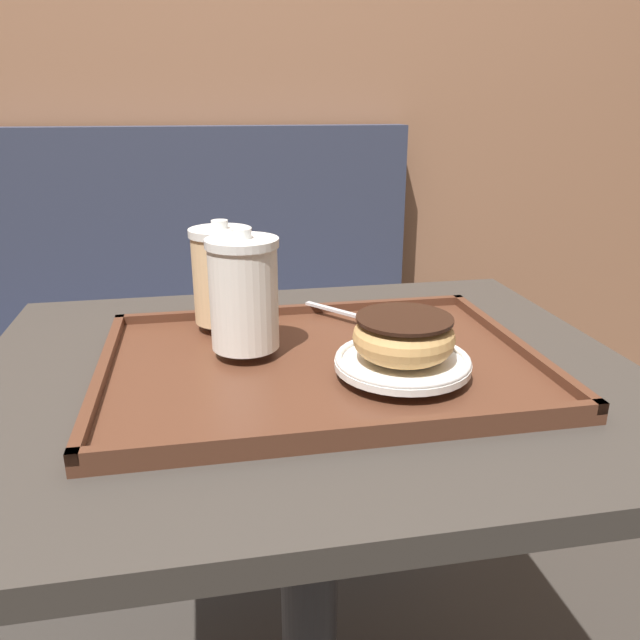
{
  "coord_description": "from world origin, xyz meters",
  "views": [
    {
      "loc": [
        -0.12,
        -0.7,
        1.06
      ],
      "look_at": [
        0.01,
        -0.02,
        0.82
      ],
      "focal_mm": 35.0,
      "sensor_mm": 36.0,
      "label": 1
    }
  ],
  "objects_px": {
    "coffee_cup_rear": "(222,275)",
    "donut_chocolate_glazed": "(404,336)",
    "coffee_cup_front": "(244,293)",
    "spoon": "(372,318)"
  },
  "relations": [
    {
      "from": "donut_chocolate_glazed",
      "to": "spoon",
      "type": "xyz_separation_m",
      "value": [
        0.01,
        0.16,
        -0.03
      ]
    },
    {
      "from": "coffee_cup_front",
      "to": "coffee_cup_rear",
      "type": "xyz_separation_m",
      "value": [
        -0.02,
        0.1,
        -0.0
      ]
    },
    {
      "from": "coffee_cup_front",
      "to": "donut_chocolate_glazed",
      "type": "distance_m",
      "value": 0.2
    },
    {
      "from": "coffee_cup_rear",
      "to": "spoon",
      "type": "height_order",
      "value": "coffee_cup_rear"
    },
    {
      "from": "spoon",
      "to": "coffee_cup_rear",
      "type": "bearing_deg",
      "value": -140.79
    },
    {
      "from": "coffee_cup_rear",
      "to": "spoon",
      "type": "bearing_deg",
      "value": -12.14
    },
    {
      "from": "coffee_cup_rear",
      "to": "donut_chocolate_glazed",
      "type": "height_order",
      "value": "coffee_cup_rear"
    },
    {
      "from": "coffee_cup_front",
      "to": "spoon",
      "type": "distance_m",
      "value": 0.2
    },
    {
      "from": "coffee_cup_rear",
      "to": "donut_chocolate_glazed",
      "type": "distance_m",
      "value": 0.28
    },
    {
      "from": "coffee_cup_front",
      "to": "coffee_cup_rear",
      "type": "relative_size",
      "value": 1.05
    }
  ]
}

